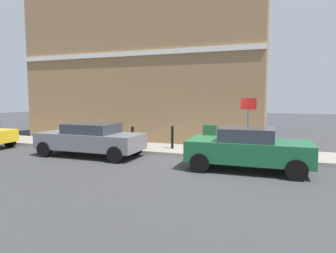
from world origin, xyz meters
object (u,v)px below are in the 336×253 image
Objects in this scene: car_green at (248,148)px; car_grey at (91,139)px; bollard_far_kerb at (133,137)px; street_sign at (248,118)px; utility_cabinet at (210,139)px; bollard_near_cabinet at (172,136)px.

car_green is 6.38m from car_grey.
car_grey is 1.84m from bollard_far_kerb.
street_sign reaches higher than bollard_far_kerb.
utility_cabinet reaches higher than bollard_far_kerb.
car_green is at bearing -175.67° from street_sign.
car_grey is at bearing -2.63° from car_green.
car_green is at bearing -107.27° from bollard_far_kerb.
utility_cabinet is at bearing -93.29° from bollard_near_cabinet.
car_grey reaches higher than bollard_far_kerb.
utility_cabinet is 1.92m from street_sign.
street_sign is (-0.54, -3.34, 0.96)m from bollard_near_cabinet.
bollard_near_cabinet and bollard_far_kerb have the same top height.
street_sign is (-0.44, -1.60, 0.98)m from utility_cabinet.
bollard_near_cabinet is at bearing 80.78° from street_sign.
bollard_near_cabinet is 3.51m from street_sign.
car_green is at bearing -142.49° from utility_cabinet.
car_grey is 1.94× the size of street_sign.
car_green is 3.85× the size of bollard_far_kerb.
bollard_far_kerb is (1.31, -1.29, -0.03)m from car_grey.
car_green is at bearing 178.35° from car_grey.
car_grey is at bearing 135.39° from bollard_far_kerb.
utility_cabinet is 0.50× the size of street_sign.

